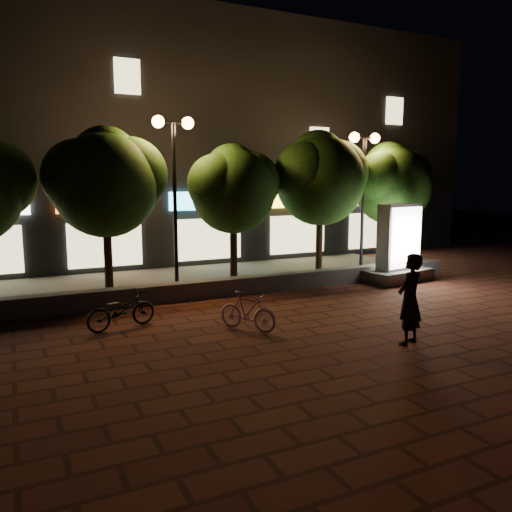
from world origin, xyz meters
TOP-DOWN VIEW (x-y plane):
  - ground at (0.00, 0.00)m, footprint 80.00×80.00m
  - retaining_wall at (0.00, 4.00)m, footprint 16.00×0.45m
  - sidewalk at (0.00, 6.50)m, footprint 16.00×5.00m
  - building_block at (-0.01, 12.99)m, footprint 28.00×8.12m
  - tree_left at (-3.45, 5.46)m, footprint 3.60×3.00m
  - tree_mid at (0.55, 5.46)m, footprint 3.24×2.70m
  - tree_right at (3.86, 5.46)m, footprint 3.72×3.10m
  - tree_far_right at (7.05, 5.46)m, footprint 3.48×2.90m
  - street_lamp_left at (-1.50, 5.20)m, footprint 1.26×0.36m
  - street_lamp_right at (5.50, 5.20)m, footprint 1.26×0.36m
  - ad_kiosk at (5.70, 3.44)m, footprint 2.58×1.57m
  - scooter_pink at (-1.27, 0.48)m, footprint 1.15×1.45m
  - rider at (1.34, -1.87)m, footprint 0.82×0.69m
  - scooter_parked at (-3.84, 1.87)m, footprint 1.76×0.98m

SIDE VIEW (x-z plane):
  - ground at x=0.00m, z-range 0.00..0.00m
  - sidewalk at x=0.00m, z-range 0.00..0.08m
  - retaining_wall at x=0.00m, z-range 0.00..0.50m
  - scooter_parked at x=-3.84m, z-range 0.00..0.87m
  - scooter_pink at x=-1.27m, z-range 0.00..0.88m
  - rider at x=1.34m, z-range 0.00..1.91m
  - ad_kiosk at x=5.70m, z-range -0.25..2.36m
  - tree_mid at x=0.55m, z-range 0.97..5.47m
  - tree_far_right at x=7.05m, z-range 0.99..5.75m
  - tree_left at x=-3.45m, z-range 1.00..5.89m
  - tree_right at x=3.86m, z-range 1.03..6.10m
  - street_lamp_right at x=5.50m, z-range 1.40..6.38m
  - street_lamp_left at x=-1.50m, z-range 1.44..6.62m
  - building_block at x=-0.01m, z-range -0.65..10.65m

